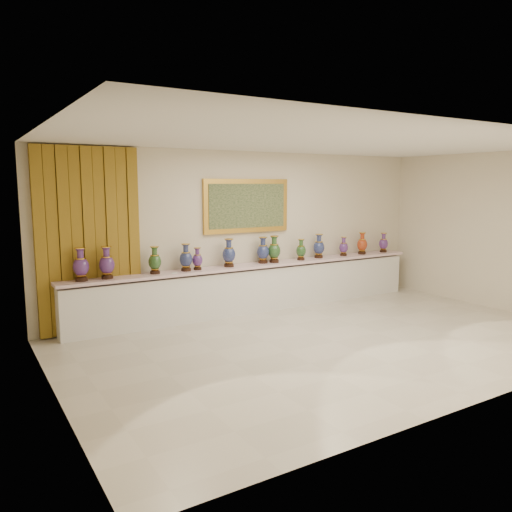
{
  "coord_description": "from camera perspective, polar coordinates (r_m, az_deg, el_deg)",
  "views": [
    {
      "loc": [
        -4.86,
        -5.66,
        2.37
      ],
      "look_at": [
        -0.37,
        1.7,
        1.15
      ],
      "focal_mm": 35.0,
      "sensor_mm": 36.0,
      "label": 1
    }
  ],
  "objects": [
    {
      "name": "vase_0",
      "position": [
        8.15,
        -19.38,
        -1.1
      ],
      "size": [
        0.28,
        0.28,
        0.52
      ],
      "rotation": [
        0.0,
        0.0,
        -0.17
      ],
      "color": "black",
      "rests_on": "counter"
    },
    {
      "name": "room",
      "position": [
        8.46,
        -15.49,
        2.42
      ],
      "size": [
        8.0,
        8.0,
        8.0
      ],
      "color": "beige",
      "rests_on": "ground"
    },
    {
      "name": "vase_11",
      "position": [
        10.96,
        12.04,
        1.31
      ],
      "size": [
        0.25,
        0.25,
        0.47
      ],
      "rotation": [
        0.0,
        0.0,
        0.19
      ],
      "color": "black",
      "rests_on": "counter"
    },
    {
      "name": "label_card",
      "position": [
        8.52,
        -9.32,
        -1.94
      ],
      "size": [
        0.1,
        0.06,
        0.0
      ],
      "primitive_type": "cube",
      "color": "white",
      "rests_on": "counter"
    },
    {
      "name": "vase_2",
      "position": [
        8.5,
        -11.49,
        -0.62
      ],
      "size": [
        0.26,
        0.26,
        0.46
      ],
      "rotation": [
        0.0,
        0.0,
        0.23
      ],
      "color": "black",
      "rests_on": "counter"
    },
    {
      "name": "counter",
      "position": [
        9.5,
        0.13,
        -3.66
      ],
      "size": [
        7.28,
        0.48,
        0.9
      ],
      "color": "white",
      "rests_on": "ground"
    },
    {
      "name": "vase_4",
      "position": [
        8.79,
        -6.71,
        -0.44
      ],
      "size": [
        0.2,
        0.2,
        0.39
      ],
      "rotation": [
        0.0,
        0.0,
        -0.13
      ],
      "color": "black",
      "rests_on": "counter"
    },
    {
      "name": "vase_7",
      "position": [
        9.55,
        2.1,
        0.63
      ],
      "size": [
        0.3,
        0.3,
        0.52
      ],
      "rotation": [
        0.0,
        0.0,
        -0.3
      ],
      "color": "black",
      "rests_on": "counter"
    },
    {
      "name": "vase_1",
      "position": [
        8.23,
        -16.68,
        -0.91
      ],
      "size": [
        0.31,
        0.31,
        0.52
      ],
      "rotation": [
        0.0,
        0.0,
        0.35
      ],
      "color": "black",
      "rests_on": "counter"
    },
    {
      "name": "vase_6",
      "position": [
        9.47,
        0.8,
        0.52
      ],
      "size": [
        0.24,
        0.24,
        0.5
      ],
      "rotation": [
        0.0,
        0.0,
        -0.03
      ],
      "color": "black",
      "rests_on": "counter"
    },
    {
      "name": "vase_9",
      "position": [
        10.24,
        7.19,
        1.01
      ],
      "size": [
        0.28,
        0.28,
        0.49
      ],
      "rotation": [
        0.0,
        0.0,
        0.28
      ],
      "color": "black",
      "rests_on": "counter"
    },
    {
      "name": "vase_3",
      "position": [
        8.69,
        -8.01,
        -0.31
      ],
      "size": [
        0.24,
        0.24,
        0.48
      ],
      "rotation": [
        0.0,
        0.0,
        -0.08
      ],
      "color": "black",
      "rests_on": "counter"
    },
    {
      "name": "vase_10",
      "position": [
        10.63,
        9.98,
        0.99
      ],
      "size": [
        0.22,
        0.22,
        0.4
      ],
      "rotation": [
        0.0,
        0.0,
        -0.19
      ],
      "color": "black",
      "rests_on": "counter"
    },
    {
      "name": "ground",
      "position": [
        7.83,
        8.96,
        -9.64
      ],
      "size": [
        8.0,
        8.0,
        0.0
      ],
      "primitive_type": "plane",
      "color": "beige",
      "rests_on": "ground"
    },
    {
      "name": "vase_12",
      "position": [
        11.39,
        14.37,
        1.39
      ],
      "size": [
        0.24,
        0.24,
        0.43
      ],
      "rotation": [
        0.0,
        0.0,
        0.25
      ],
      "color": "black",
      "rests_on": "counter"
    },
    {
      "name": "vase_5",
      "position": [
        9.06,
        -3.12,
        0.21
      ],
      "size": [
        0.3,
        0.3,
        0.51
      ],
      "rotation": [
        0.0,
        0.0,
        0.34
      ],
      "color": "black",
      "rests_on": "counter"
    },
    {
      "name": "vase_8",
      "position": [
        9.91,
        5.17,
        0.62
      ],
      "size": [
        0.2,
        0.2,
        0.42
      ],
      "rotation": [
        0.0,
        0.0,
        -0.03
      ],
      "color": "black",
      "rests_on": "counter"
    }
  ]
}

